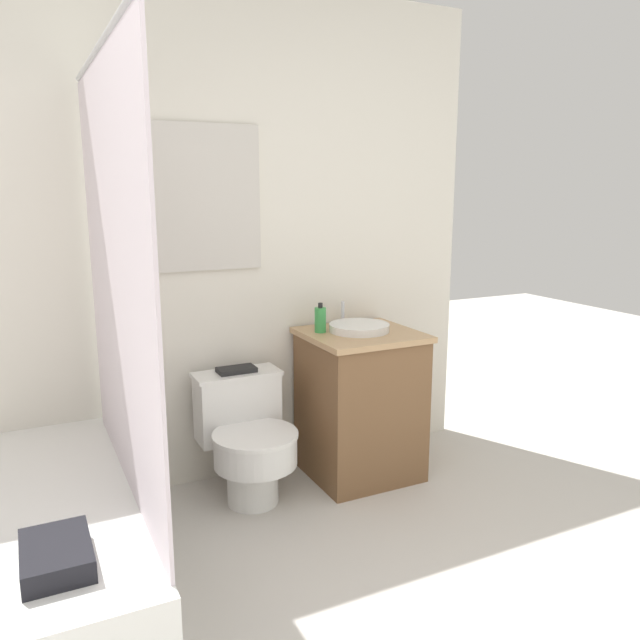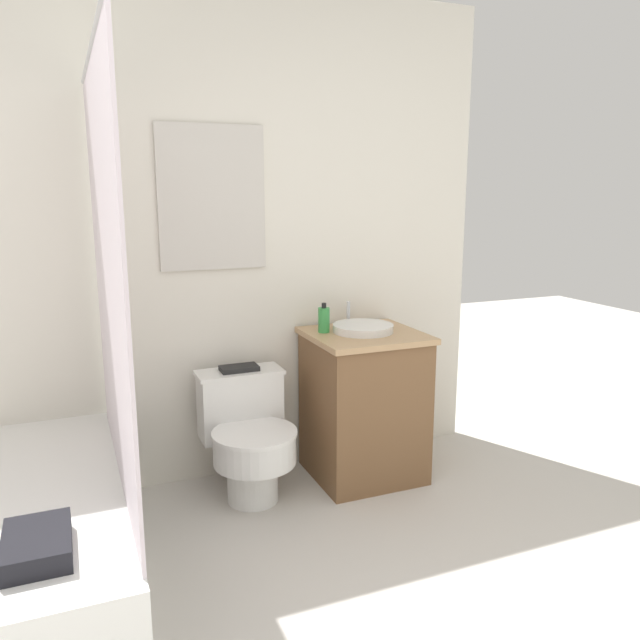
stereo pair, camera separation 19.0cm
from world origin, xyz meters
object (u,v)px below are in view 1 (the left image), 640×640
(sink, at_px, (359,327))
(book_on_tank, at_px, (236,370))
(toilet, at_px, (247,437))
(soap_bottle, at_px, (320,320))

(sink, relative_size, book_on_tank, 1.84)
(toilet, xyz_separation_m, soap_bottle, (0.44, 0.08, 0.53))
(sink, xyz_separation_m, soap_bottle, (-0.19, 0.07, 0.05))
(toilet, relative_size, soap_bottle, 3.97)
(soap_bottle, relative_size, book_on_tank, 0.81)
(toilet, distance_m, sink, 0.80)
(book_on_tank, bearing_deg, sink, -11.06)
(toilet, bearing_deg, sink, 1.41)
(toilet, height_order, soap_bottle, soap_bottle)
(soap_bottle, xyz_separation_m, book_on_tank, (-0.44, 0.06, -0.23))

